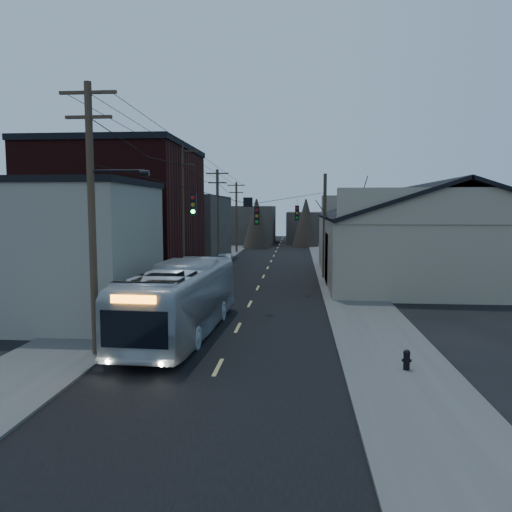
% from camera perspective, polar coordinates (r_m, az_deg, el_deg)
% --- Properties ---
extents(ground, '(160.00, 160.00, 0.00)m').
position_cam_1_polar(ground, '(16.82, -5.48, -14.71)').
color(ground, black).
rests_on(ground, ground).
extents(road_surface, '(9.00, 110.00, 0.02)m').
position_cam_1_polar(road_surface, '(45.97, 1.20, -1.67)').
color(road_surface, black).
rests_on(road_surface, ground).
extents(sidewalk_left, '(4.00, 110.00, 0.12)m').
position_cam_1_polar(sidewalk_left, '(46.83, -6.76, -1.51)').
color(sidewalk_left, '#474744').
rests_on(sidewalk_left, ground).
extents(sidewalk_right, '(4.00, 110.00, 0.12)m').
position_cam_1_polar(sidewalk_right, '(46.02, 9.31, -1.67)').
color(sidewalk_right, '#474744').
rests_on(sidewalk_right, ground).
extents(building_clapboard, '(8.00, 8.00, 7.00)m').
position_cam_1_polar(building_clapboard, '(27.33, -20.93, 0.34)').
color(building_clapboard, gray).
rests_on(building_clapboard, ground).
extents(building_brick, '(10.00, 12.00, 10.00)m').
position_cam_1_polar(building_brick, '(37.78, -15.14, 4.15)').
color(building_brick, black).
rests_on(building_brick, ground).
extents(building_left_far, '(9.00, 14.00, 7.00)m').
position_cam_1_polar(building_left_far, '(53.03, -8.69, 3.02)').
color(building_left_far, '#37322C').
rests_on(building_left_far, ground).
extents(warehouse, '(16.16, 20.60, 7.73)m').
position_cam_1_polar(warehouse, '(41.88, 18.81, 1.01)').
color(warehouse, gray).
rests_on(warehouse, ground).
extents(building_far_left, '(10.00, 12.00, 6.00)m').
position_cam_1_polar(building_far_left, '(81.05, -1.47, 3.60)').
color(building_far_left, '#37322C').
rests_on(building_far_left, ground).
extents(building_far_right, '(12.00, 14.00, 5.00)m').
position_cam_1_polar(building_far_right, '(85.68, 7.59, 3.33)').
color(building_far_right, '#37322C').
rests_on(building_far_right, ground).
extents(bare_tree, '(0.40, 0.40, 7.20)m').
position_cam_1_polar(bare_tree, '(35.77, 10.64, 1.93)').
color(bare_tree, black).
rests_on(bare_tree, ground).
extents(utility_lines, '(11.24, 45.28, 10.50)m').
position_cam_1_polar(utility_lines, '(40.11, -3.77, 4.34)').
color(utility_lines, '#382B1E').
rests_on(utility_lines, ground).
extents(bus, '(3.30, 11.90, 3.28)m').
position_cam_1_polar(bus, '(23.00, -8.51, -4.96)').
color(bus, '#A9B0B5').
rests_on(bus, ground).
extents(parked_car, '(1.63, 3.83, 1.23)m').
position_cam_1_polar(parked_car, '(49.24, -3.58, -0.49)').
color(parked_car, '#B5B9BE').
rests_on(parked_car, ground).
extents(fire_hydrant, '(0.35, 0.25, 0.72)m').
position_cam_1_polar(fire_hydrant, '(18.71, 16.84, -11.19)').
color(fire_hydrant, black).
rests_on(fire_hydrant, sidewalk_right).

